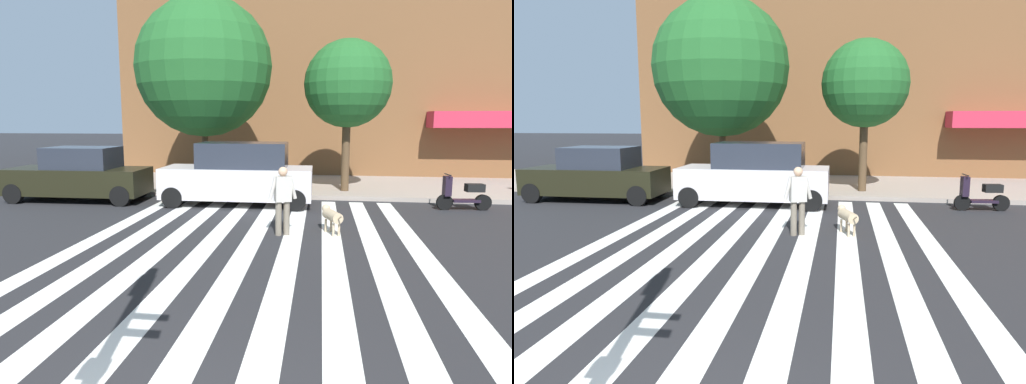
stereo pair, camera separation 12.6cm
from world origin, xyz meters
TOP-DOWN VIEW (x-y plane):
  - ground_plane at (0.00, 6.49)m, footprint 160.00×160.00m
  - sidewalk_far at (0.00, 15.98)m, footprint 80.00×6.00m
  - crosswalk_stripes at (-0.32, 6.49)m, footprint 7.65×12.38m
  - parked_car_near_curb at (-6.91, 11.75)m, footprint 4.67×1.95m
  - parked_car_behind_first at (-1.41, 11.75)m, footprint 4.80×1.91m
  - parked_scooter at (5.55, 11.83)m, footprint 1.63×0.51m
  - street_tree_nearest at (-3.13, 14.15)m, footprint 5.05×5.05m
  - street_tree_middle at (2.09, 14.28)m, footprint 3.11×3.11m
  - pedestrian_dog_walker at (0.32, 7.99)m, footprint 0.69×0.36m
  - dog_on_leash at (1.48, 8.31)m, footprint 0.53×1.07m

SIDE VIEW (x-z plane):
  - ground_plane at x=0.00m, z-range 0.00..0.00m
  - crosswalk_stripes at x=-0.32m, z-range 0.00..0.01m
  - sidewalk_far at x=0.00m, z-range 0.00..0.15m
  - dog_on_leash at x=1.48m, z-range 0.12..0.77m
  - parked_scooter at x=5.55m, z-range -0.08..1.03m
  - parked_car_near_curb at x=-6.91m, z-range -0.05..1.78m
  - pedestrian_dog_walker at x=0.32m, z-range 0.11..1.75m
  - parked_car_behind_first at x=-1.41m, z-range -0.03..1.98m
  - street_tree_middle at x=2.09m, z-range 1.28..6.69m
  - street_tree_nearest at x=-3.13m, z-range 1.12..8.12m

